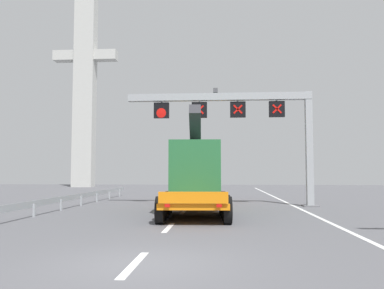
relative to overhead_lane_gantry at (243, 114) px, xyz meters
name	(u,v)px	position (x,y,z in m)	size (l,w,h in m)	color
ground	(142,264)	(-3.15, -15.61, -5.63)	(112.00, 112.00, 0.00)	#5B5B60
lane_markings	(197,197)	(-3.32, 8.09, -5.63)	(0.20, 62.01, 0.01)	silver
edge_line_right	(307,212)	(3.05, -3.61, -5.63)	(0.20, 63.00, 0.01)	silver
overhead_lane_gantry	(243,114)	(0.00, 0.00, 0.00)	(11.64, 0.90, 7.28)	#9EA0A5
heavy_haul_truck_orange	(196,173)	(-2.80, -1.29, -3.64)	(3.60, 14.16, 5.30)	orange
guardrail_left	(60,200)	(-9.98, -3.65, -5.07)	(0.13, 27.91, 0.76)	#999EA3
bridge_pylon_distant	(85,78)	(-20.47, 29.67, 9.68)	(9.00, 2.00, 29.85)	#B7B7B2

